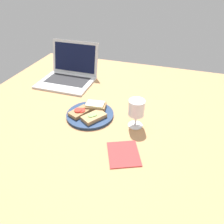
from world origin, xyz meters
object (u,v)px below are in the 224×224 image
(wine_glass, at_px, (136,109))
(sandwich_with_tomato, at_px, (80,112))
(sandwich_with_cucumber, at_px, (94,117))
(plate, at_px, (90,115))
(sandwich_with_cheese, at_px, (95,106))
(laptop, at_px, (69,73))
(napkin, at_px, (124,154))

(wine_glass, bearing_deg, sandwich_with_tomato, -178.15)
(sandwich_with_cucumber, bearing_deg, wine_glass, 7.60)
(plate, relative_size, sandwich_with_cucumber, 1.81)
(wine_glass, bearing_deg, plate, 178.33)
(sandwich_with_cucumber, distance_m, wine_glass, 0.21)
(plate, height_order, sandwich_with_tomato, sandwich_with_tomato)
(sandwich_with_cheese, xyz_separation_m, wine_glass, (0.22, -0.05, 0.06))
(plate, bearing_deg, laptop, 130.09)
(plate, relative_size, napkin, 1.64)
(sandwich_with_cucumber, xyz_separation_m, laptop, (-0.32, 0.37, 0.02))
(sandwich_with_cucumber, height_order, sandwich_with_cheese, sandwich_with_cheese)
(sandwich_with_cheese, bearing_deg, sandwich_with_cucumber, -71.97)
(sandwich_with_tomato, xyz_separation_m, sandwich_with_cheese, (0.06, 0.06, 0.01))
(laptop, bearing_deg, sandwich_with_cucumber, -49.12)
(plate, bearing_deg, napkin, -41.55)
(sandwich_with_tomato, distance_m, sandwich_with_cheese, 0.09)
(wine_glass, bearing_deg, laptop, 146.33)
(sandwich_with_tomato, bearing_deg, plate, 18.59)
(plate, distance_m, napkin, 0.30)
(plate, xyz_separation_m, sandwich_with_cucumber, (0.04, -0.03, 0.02))
(laptop, relative_size, napkin, 2.27)
(sandwich_with_tomato, distance_m, sandwich_with_cucumber, 0.08)
(plate, distance_m, sandwich_with_tomato, 0.05)
(sandwich_with_cheese, distance_m, napkin, 0.33)
(wine_glass, bearing_deg, sandwich_with_cucumber, -172.40)
(sandwich_with_cucumber, height_order, wine_glass, wine_glass)
(sandwich_with_cucumber, height_order, laptop, laptop)
(plate, xyz_separation_m, laptop, (-0.28, 0.33, 0.04))
(sandwich_with_cheese, height_order, wine_glass, wine_glass)
(plate, relative_size, sandwich_with_cheese, 2.03)
(sandwich_with_cheese, bearing_deg, wine_glass, -13.92)
(sandwich_with_cheese, bearing_deg, laptop, 135.49)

